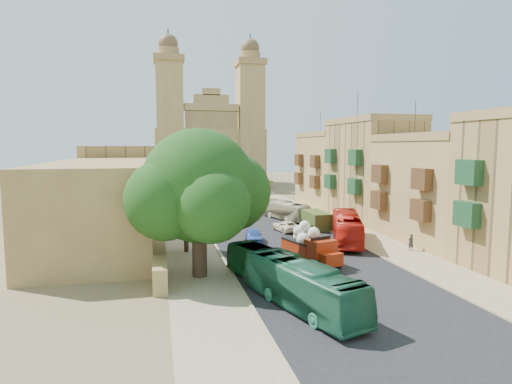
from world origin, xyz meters
name	(u,v)px	position (x,y,z in m)	size (l,w,h in m)	color
ground	(336,284)	(0.00, 0.00, 0.00)	(260.00, 260.00, 0.00)	brown
road_surface	(250,217)	(0.00, 30.00, 0.01)	(14.00, 140.00, 0.01)	black
sidewalk_east	(313,215)	(9.50, 30.00, 0.01)	(5.00, 140.00, 0.01)	#948261
sidewalk_west	(181,220)	(-9.50, 30.00, 0.01)	(5.00, 140.00, 0.01)	#948261
kerb_east	(297,215)	(7.00, 30.00, 0.06)	(0.25, 140.00, 0.12)	#948261
kerb_west	(200,219)	(-7.00, 30.00, 0.06)	(0.25, 140.00, 0.12)	#948261
townhouse_b	(436,188)	(15.95, 11.00, 5.66)	(9.00, 14.00, 14.90)	#9E7C47
townhouse_c	(372,169)	(15.95, 25.00, 6.91)	(9.00, 14.00, 17.40)	#A9834C
townhouse_d	(331,169)	(15.95, 39.00, 6.16)	(9.00, 14.00, 15.90)	#9E7C47
west_wall	(159,228)	(-12.50, 20.00, 0.90)	(1.00, 40.00, 1.80)	#9E7C47
west_building_low	(104,202)	(-18.00, 18.00, 4.20)	(10.00, 28.00, 8.40)	olive
west_building_mid	(123,177)	(-18.00, 44.00, 5.00)	(10.00, 22.00, 10.00)	#A9834C
church	(209,148)	(0.00, 78.61, 9.52)	(28.00, 22.50, 36.30)	#9E7C47
ficus_tree	(200,190)	(-9.40, 4.01, 6.71)	(11.36, 10.45, 11.36)	#36261B
street_tree_a	(186,219)	(-10.00, 12.00, 3.20)	(3.11, 3.11, 4.78)	#36261B
street_tree_b	(180,201)	(-10.00, 24.00, 3.30)	(3.21, 3.21, 4.93)	#36261B
street_tree_c	(175,191)	(-10.00, 36.00, 3.37)	(3.28, 3.28, 5.04)	#36261B
street_tree_d	(173,183)	(-10.00, 48.00, 3.58)	(3.48, 3.48, 5.35)	#36261B
red_truck	(311,245)	(0.08, 5.48, 1.57)	(3.87, 6.46, 3.57)	maroon
olive_pickup	(316,220)	(6.09, 20.00, 1.02)	(2.33, 5.06, 2.08)	#3C4C1C
bus_green_south	(301,286)	(-4.02, -3.99, 1.45)	(2.44, 10.42, 2.90)	#205E42
bus_green_north	(271,267)	(-4.61, 1.00, 1.28)	(2.15, 9.17, 2.55)	#104E22
bus_red_east	(347,228)	(6.50, 12.22, 1.54)	(2.58, 11.04, 3.08)	#B6180F
bus_cream_east	(285,210)	(4.32, 27.03, 1.26)	(2.12, 9.08, 2.53)	tan
car_blue_a	(254,235)	(-2.86, 14.59, 0.71)	(1.67, 4.15, 1.41)	#3057AA
car_white_a	(238,214)	(-1.72, 29.78, 0.56)	(1.19, 3.41, 1.12)	white
car_cream	(286,226)	(2.04, 19.30, 0.62)	(2.06, 4.47, 1.24)	#F4E9C6
car_dkblue	(214,197)	(-2.65, 48.94, 0.67)	(1.88, 4.61, 1.34)	#13213F
car_white_b	(264,206)	(3.73, 36.36, 0.67)	(1.58, 3.92, 1.34)	silver
car_blue_b	(218,195)	(-1.41, 51.59, 0.70)	(1.47, 4.22, 1.39)	#4470CC
pedestrian_a	(411,242)	(11.00, 7.59, 0.81)	(0.59, 0.39, 1.62)	#2B272E
pedestrian_c	(328,221)	(7.50, 19.50, 0.92)	(1.08, 0.45, 1.85)	#313135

